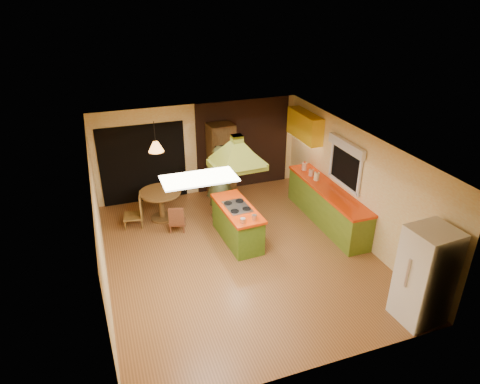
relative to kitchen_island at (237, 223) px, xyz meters
name	(u,v)px	position (x,y,z in m)	size (l,w,h in m)	color
ground	(239,254)	(-0.15, -0.56, -0.43)	(6.50, 6.50, 0.00)	#975F31
room_walls	(239,203)	(-0.15, -0.56, 0.82)	(5.50, 6.50, 6.50)	#FFEEB6
ceiling_plane	(239,145)	(-0.15, -0.56, 2.07)	(6.50, 6.50, 0.00)	silver
brick_panel	(243,145)	(1.10, 2.67, 0.82)	(2.64, 0.03, 2.50)	#381E14
nook_opening	(143,164)	(-1.65, 2.67, 0.62)	(2.20, 0.03, 2.10)	black
right_counter	(327,205)	(2.30, 0.04, 0.03)	(0.62, 3.05, 0.92)	olive
upper_cabinets	(305,126)	(2.42, 1.64, 1.52)	(0.34, 1.40, 0.70)	yellow
window_right	(346,156)	(2.55, -0.16, 1.34)	(0.12, 1.35, 1.06)	black
fluor_panel	(199,178)	(-1.25, -1.76, 2.06)	(1.20, 0.60, 0.03)	white
kitchen_island	(237,223)	(0.00, 0.00, 0.00)	(0.77, 1.72, 0.86)	#4C731C
range_hood	(237,147)	(0.00, 0.00, 1.82)	(1.14, 0.85, 0.80)	olive
man	(219,182)	(-0.05, 1.19, 0.51)	(0.68, 0.45, 1.87)	#464D29
refrigerator	(425,276)	(2.14, -3.41, 0.46)	(0.73, 0.69, 1.78)	white
wall_oven	(221,160)	(0.37, 2.39, 0.57)	(0.69, 0.63, 2.00)	#4E3519
dining_table	(161,200)	(-1.44, 1.53, 0.10)	(1.01, 1.01, 0.75)	brown
chair_left	(133,211)	(-2.14, 1.43, -0.02)	(0.45, 0.45, 0.82)	brown
chair_near	(177,217)	(-1.19, 0.88, -0.09)	(0.37, 0.37, 0.67)	brown
pendant_lamp	(156,147)	(-1.44, 1.53, 1.47)	(0.36, 0.36, 0.23)	#FF9E3F
canister_large	(304,166)	(2.25, 1.19, 0.59)	(0.13, 0.13, 0.20)	#F7E5C7
canister_medium	(317,176)	(2.25, 0.54, 0.59)	(0.14, 0.14, 0.20)	#EEE6C0
canister_small	(311,173)	(2.25, 0.82, 0.57)	(0.13, 0.13, 0.17)	beige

